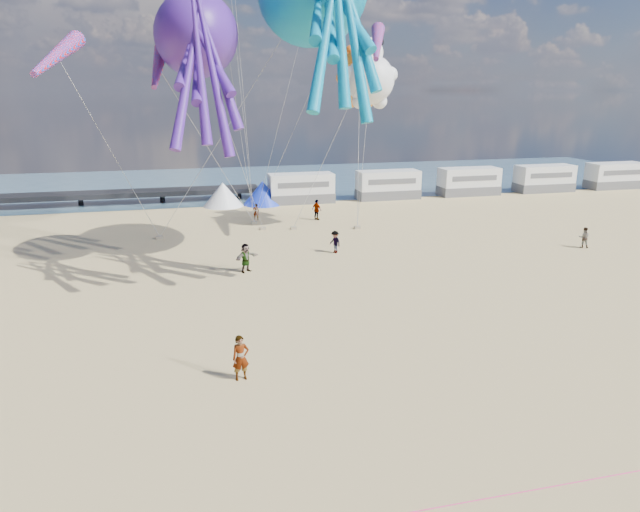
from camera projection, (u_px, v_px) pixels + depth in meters
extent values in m
plane|color=#D5B97A|center=(370.00, 414.00, 20.46)|extent=(120.00, 120.00, 0.00)
plane|color=#3B5C71|center=(230.00, 183.00, 71.73)|extent=(120.00, 120.00, 0.00)
cube|color=silver|center=(301.00, 188.00, 58.71)|extent=(6.60, 2.50, 3.00)
cube|color=silver|center=(388.00, 185.00, 60.89)|extent=(6.60, 2.50, 3.00)
cube|color=silver|center=(469.00, 181.00, 63.07)|extent=(6.60, 2.50, 3.00)
cube|color=silver|center=(544.00, 178.00, 65.25)|extent=(6.60, 2.50, 3.00)
cube|color=silver|center=(615.00, 176.00, 67.43)|extent=(6.60, 2.50, 3.00)
cone|color=white|center=(223.00, 194.00, 56.95)|extent=(4.00, 4.00, 2.40)
cone|color=#1933CC|center=(263.00, 193.00, 57.87)|extent=(4.00, 4.00, 2.40)
cylinder|color=#F2338C|center=(428.00, 509.00, 15.79)|extent=(34.00, 0.03, 0.03)
imported|color=tan|center=(241.00, 358.00, 22.69)|extent=(0.74, 0.55, 1.88)
imported|color=#7F6659|center=(584.00, 238.00, 41.96)|extent=(0.89, 0.80, 1.54)
imported|color=#7F6659|center=(335.00, 242.00, 40.59)|extent=(0.88, 0.97, 1.61)
imported|color=#7F6659|center=(317.00, 210.00, 50.94)|extent=(1.22, 1.37, 1.84)
imported|color=#7F6659|center=(246.00, 258.00, 36.27)|extent=(1.17, 0.96, 1.87)
imported|color=#7F6659|center=(256.00, 212.00, 50.88)|extent=(1.46, 0.66, 1.52)
cube|color=gray|center=(160.00, 237.00, 44.63)|extent=(0.50, 0.35, 0.22)
cube|color=gray|center=(263.00, 228.00, 47.53)|extent=(0.50, 0.35, 0.22)
cube|color=gray|center=(357.00, 227.00, 47.89)|extent=(0.50, 0.35, 0.22)
cube|color=gray|center=(294.00, 228.00, 47.68)|extent=(0.50, 0.35, 0.22)
cube|color=gray|center=(254.00, 223.00, 49.58)|extent=(0.50, 0.35, 0.22)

